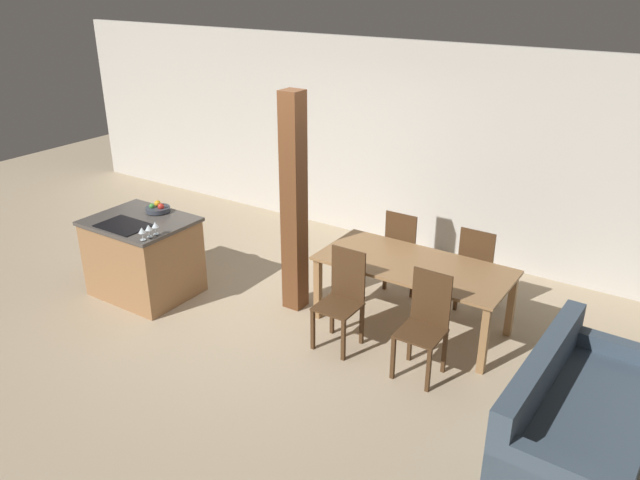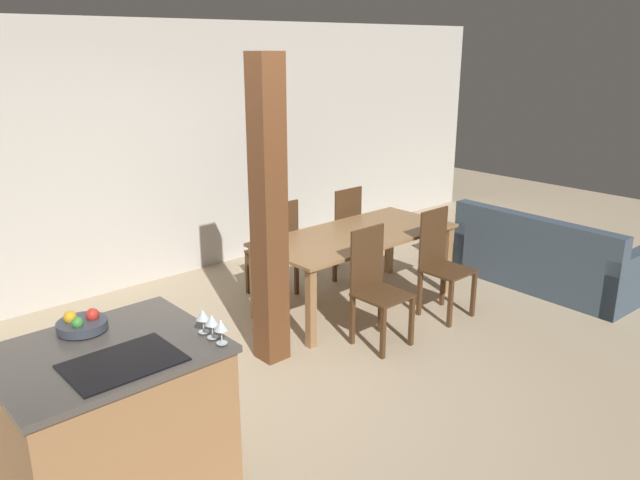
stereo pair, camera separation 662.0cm
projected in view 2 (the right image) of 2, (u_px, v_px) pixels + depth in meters
The scene contains 14 objects.
ground_plane at pixel (279, 380), 4.77m from camera, with size 16.00×16.00×0.00m, color tan.
wall_back at pixel (115, 160), 6.21m from camera, with size 11.20×0.08×2.70m.
kitchen_island at pixel (114, 423), 3.44m from camera, with size 1.13×0.91×0.92m.
fruit_bowl at pixel (82, 324), 3.49m from camera, with size 0.28×0.28×0.11m.
wine_glass_near at pixel (221, 326), 3.31m from camera, with size 0.08×0.08×0.14m.
wine_glass_middle at pixel (212, 320), 3.38m from camera, with size 0.08×0.08×0.14m.
wine_glass_far at pixel (203, 315), 3.44m from camera, with size 0.08×0.08×0.14m.
dining_table at pixel (356, 242), 5.96m from camera, with size 1.97×0.92×0.73m.
dining_chair_near_left at pixel (376, 285), 5.24m from camera, with size 0.40×0.40×1.00m.
dining_chair_near_right at pixel (441, 262), 5.80m from camera, with size 0.40×0.40×1.00m.
dining_chair_far_left at pixel (276, 248), 6.20m from camera, with size 0.40×0.40×1.00m.
dining_chair_far_right at pixel (341, 231), 6.77m from camera, with size 0.40×0.40×1.00m.
couch at pixel (548, 260), 6.58m from camera, with size 0.96×1.89×0.80m.
timber_post at pixel (269, 215), 4.76m from camera, with size 0.21×0.21×2.41m.
Camera 2 is at (-2.58, -3.36, 2.46)m, focal length 35.00 mm.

